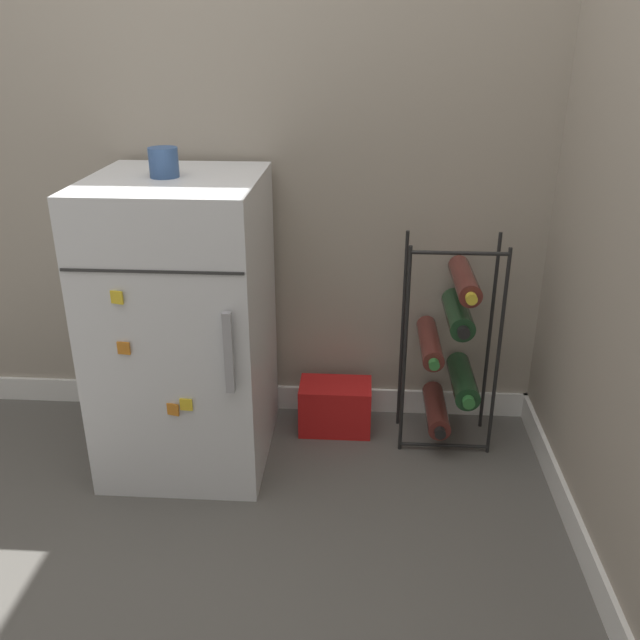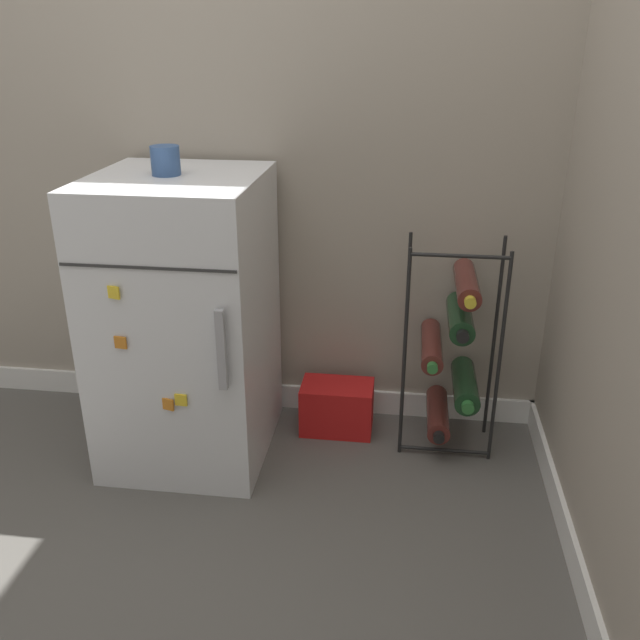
{
  "view_description": "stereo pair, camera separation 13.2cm",
  "coord_description": "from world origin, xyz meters",
  "px_view_note": "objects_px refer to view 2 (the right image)",
  "views": [
    {
      "loc": [
        0.24,
        -1.5,
        1.31
      ],
      "look_at": [
        0.11,
        0.48,
        0.46
      ],
      "focal_mm": 38.0,
      "sensor_mm": 36.0,
      "label": 1
    },
    {
      "loc": [
        0.37,
        -1.49,
        1.31
      ],
      "look_at": [
        0.11,
        0.48,
        0.46
      ],
      "focal_mm": 38.0,
      "sensor_mm": 36.0,
      "label": 2
    }
  ],
  "objects_px": {
    "wine_rack": "(453,351)",
    "fridge_top_cup": "(165,161)",
    "mini_fridge": "(186,321)",
    "soda_box": "(337,407)"
  },
  "relations": [
    {
      "from": "wine_rack",
      "to": "fridge_top_cup",
      "type": "height_order",
      "value": "fridge_top_cup"
    },
    {
      "from": "mini_fridge",
      "to": "fridge_top_cup",
      "type": "relative_size",
      "value": 10.99
    },
    {
      "from": "soda_box",
      "to": "fridge_top_cup",
      "type": "relative_size",
      "value": 2.98
    },
    {
      "from": "fridge_top_cup",
      "to": "soda_box",
      "type": "bearing_deg",
      "value": 17.73
    },
    {
      "from": "mini_fridge",
      "to": "fridge_top_cup",
      "type": "bearing_deg",
      "value": 175.17
    },
    {
      "from": "mini_fridge",
      "to": "soda_box",
      "type": "distance_m",
      "value": 0.62
    },
    {
      "from": "wine_rack",
      "to": "fridge_top_cup",
      "type": "relative_size",
      "value": 8.56
    },
    {
      "from": "mini_fridge",
      "to": "fridge_top_cup",
      "type": "xyz_separation_m",
      "value": [
        -0.02,
        0.0,
        0.5
      ]
    },
    {
      "from": "mini_fridge",
      "to": "wine_rack",
      "type": "height_order",
      "value": "mini_fridge"
    },
    {
      "from": "mini_fridge",
      "to": "soda_box",
      "type": "height_order",
      "value": "mini_fridge"
    }
  ]
}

